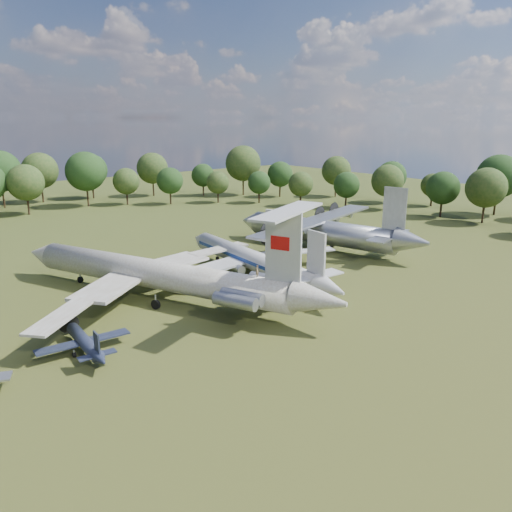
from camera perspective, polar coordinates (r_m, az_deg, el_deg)
ground at (r=69.63m, az=-7.98°, el=-5.20°), size 300.00×300.00×0.00m
il62_airliner at (r=70.49m, az=-11.19°, el=-2.68°), size 62.56×69.44×5.57m
tu104_jet at (r=79.05m, az=-0.34°, el=-0.88°), size 34.72×44.66×4.26m
an12_transport at (r=96.46m, az=7.42°, el=2.44°), size 48.24×51.45×5.66m
small_prop_west at (r=57.27m, az=-18.96°, el=-9.56°), size 10.76×14.15×1.99m
person_on_il62 at (r=61.12m, az=0.11°, el=-1.71°), size 0.66×0.55×1.55m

